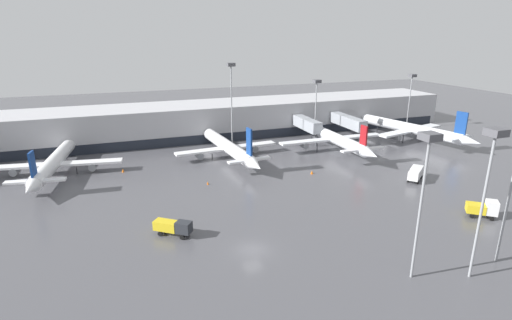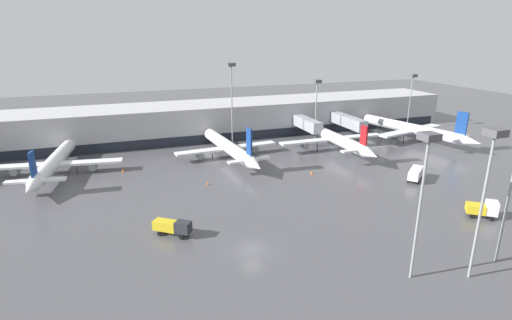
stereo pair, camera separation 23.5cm
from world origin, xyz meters
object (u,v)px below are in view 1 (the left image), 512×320
at_px(parked_jet_4, 411,129).
at_px(apron_light_mast_4, 231,83).
at_px(parked_jet_2, 227,146).
at_px(apron_light_mast_2, 426,165).
at_px(service_truck_0, 483,208).
at_px(service_truck_2, 416,173).
at_px(apron_light_mast_6, 411,85).
at_px(traffic_cone_4, 123,170).
at_px(apron_light_mast_0, 491,162).
at_px(service_truck_1, 173,226).
at_px(traffic_cone_1, 312,172).
at_px(parked_jet_0, 54,162).
at_px(traffic_cone_0, 208,183).
at_px(parked_jet_3, 332,137).
at_px(apron_light_mast_1, 316,92).

bearing_deg(parked_jet_4, apron_light_mast_4, 64.25).
xyz_separation_m(parked_jet_2, apron_light_mast_2, (7.25, -53.09, 11.21)).
bearing_deg(service_truck_0, service_truck_2, 123.87).
bearing_deg(apron_light_mast_2, parked_jet_4, 50.19).
distance_m(parked_jet_2, apron_light_mast_6, 60.33).
relative_size(parked_jet_4, traffic_cone_4, 47.71).
xyz_separation_m(apron_light_mast_0, apron_light_mast_4, (-10.19, 62.96, 1.89)).
bearing_deg(service_truck_2, traffic_cone_4, -63.53).
xyz_separation_m(service_truck_2, apron_light_mast_2, (-22.80, -25.97, 12.27)).
relative_size(service_truck_1, traffic_cone_1, 7.33).
xyz_separation_m(parked_jet_0, service_truck_2, (65.91, -27.37, -1.05)).
xyz_separation_m(service_truck_1, traffic_cone_1, (30.30, 16.43, -1.02)).
distance_m(parked_jet_4, apron_light_mast_2, 67.33).
distance_m(traffic_cone_0, apron_light_mast_2, 42.61).
distance_m(parked_jet_0, apron_light_mast_6, 95.54).
distance_m(parked_jet_2, traffic_cone_4, 23.30).
distance_m(parked_jet_3, apron_light_mast_0, 54.96).
xyz_separation_m(parked_jet_3, traffic_cone_1, (-12.70, -14.27, -2.77)).
distance_m(apron_light_mast_1, apron_light_mast_2, 64.01).
bearing_deg(service_truck_0, parked_jet_4, 102.10).
height_order(service_truck_1, service_truck_2, service_truck_2).
bearing_deg(service_truck_1, apron_light_mast_6, 67.05).
xyz_separation_m(parked_jet_3, apron_light_mast_1, (1.01, 10.73, 9.53)).
distance_m(apron_light_mast_2, apron_light_mast_4, 60.85).
bearing_deg(parked_jet_4, apron_light_mast_0, 131.90).
bearing_deg(service_truck_0, traffic_cone_4, -179.33).
bearing_deg(parked_jet_2, parked_jet_4, -97.39).
xyz_separation_m(service_truck_0, traffic_cone_4, (-51.53, 40.84, -1.13)).
relative_size(parked_jet_4, apron_light_mast_4, 1.80).
bearing_deg(traffic_cone_4, traffic_cone_0, -40.79).
height_order(service_truck_2, apron_light_mast_2, apron_light_mast_2).
bearing_deg(parked_jet_2, parked_jet_0, 84.53).
bearing_deg(service_truck_1, parked_jet_2, 99.99).
height_order(service_truck_2, apron_light_mast_1, apron_light_mast_1).
relative_size(traffic_cone_1, apron_light_mast_2, 0.04).
relative_size(traffic_cone_4, apron_light_mast_4, 0.04).
bearing_deg(apron_light_mast_1, traffic_cone_4, -167.63).
relative_size(service_truck_0, apron_light_mast_4, 0.22).
bearing_deg(parked_jet_0, parked_jet_4, -83.46).
height_order(service_truck_0, traffic_cone_1, service_truck_0).
distance_m(parked_jet_0, service_truck_1, 38.54).
xyz_separation_m(parked_jet_0, apron_light_mast_1, (62.54, 7.65, 10.10)).
bearing_deg(apron_light_mast_6, parked_jet_0, -174.20).
bearing_deg(parked_jet_3, parked_jet_2, 82.99).
distance_m(parked_jet_4, traffic_cone_0, 59.72).
bearing_deg(parked_jet_4, traffic_cone_0, 89.30).
relative_size(traffic_cone_4, apron_light_mast_6, 0.05).
bearing_deg(traffic_cone_0, service_truck_1, -117.10).
height_order(traffic_cone_0, apron_light_mast_2, apron_light_mast_2).
distance_m(apron_light_mast_0, apron_light_mast_1, 64.57).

